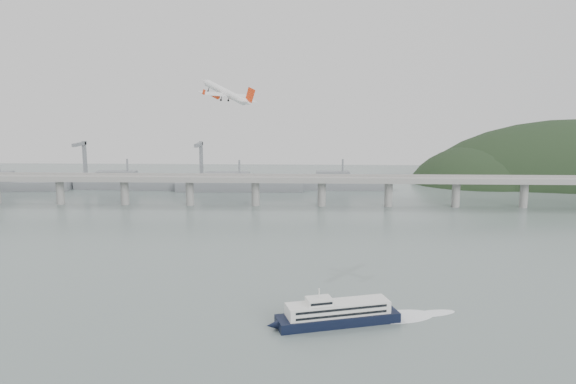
{
  "coord_description": "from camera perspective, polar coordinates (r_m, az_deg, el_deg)",
  "views": [
    {
      "loc": [
        10.06,
        -215.73,
        83.58
      ],
      "look_at": [
        0.0,
        55.0,
        36.0
      ],
      "focal_mm": 35.0,
      "sensor_mm": 36.0,
      "label": 1
    }
  ],
  "objects": [
    {
      "name": "ground",
      "position": [
        231.58,
        -0.52,
        -11.2
      ],
      "size": [
        900.0,
        900.0,
        0.0
      ],
      "primitive_type": "plane",
      "color": "slate",
      "rests_on": "ground"
    },
    {
      "name": "bridge",
      "position": [
        421.08,
        0.58,
        0.95
      ],
      "size": [
        800.0,
        22.0,
        23.9
      ],
      "color": "gray",
      "rests_on": "ground"
    },
    {
      "name": "distant_fleet",
      "position": [
        514.33,
        -16.66,
        0.89
      ],
      "size": [
        453.0,
        60.9,
        40.0
      ],
      "color": "slate",
      "rests_on": "ground"
    },
    {
      "name": "airliner",
      "position": [
        293.22,
        -6.27,
        9.96
      ],
      "size": [
        32.39,
        31.46,
        15.85
      ],
      "rotation": [
        0.05,
        -0.34,
        2.48
      ],
      "color": "white",
      "rests_on": "ground"
    },
    {
      "name": "ferry",
      "position": [
        211.88,
        5.08,
        -12.19
      ],
      "size": [
        73.37,
        28.75,
        14.16
      ],
      "rotation": [
        0.0,
        0.0,
        0.28
      ],
      "color": "black",
      "rests_on": "ground"
    }
  ]
}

